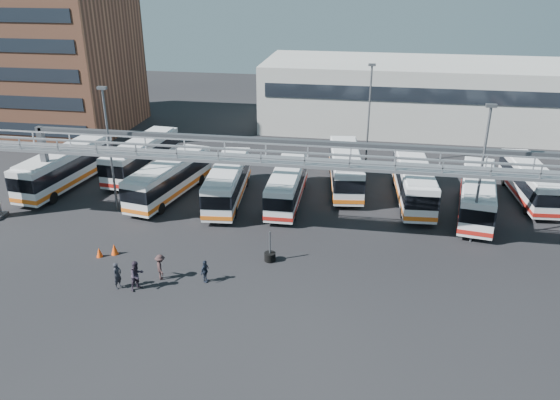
% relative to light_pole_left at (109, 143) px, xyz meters
% --- Properties ---
extents(ground, '(140.00, 140.00, 0.00)m').
position_rel_light_pole_left_xyz_m(ground, '(16.00, -8.00, -5.73)').
color(ground, black).
rests_on(ground, ground).
extents(gantry, '(51.40, 5.15, 7.10)m').
position_rel_light_pole_left_xyz_m(gantry, '(16.00, -2.13, -0.22)').
color(gantry, '#95989D').
rests_on(gantry, ground).
extents(apartment_building, '(18.00, 15.00, 16.00)m').
position_rel_light_pole_left_xyz_m(apartment_building, '(-18.00, 22.00, 2.27)').
color(apartment_building, '#90563D').
rests_on(apartment_building, ground).
extents(warehouse, '(42.00, 14.00, 8.00)m').
position_rel_light_pole_left_xyz_m(warehouse, '(28.00, 30.00, -1.73)').
color(warehouse, '#9E9E99').
rests_on(warehouse, ground).
extents(light_pole_left, '(0.70, 0.35, 10.21)m').
position_rel_light_pole_left_xyz_m(light_pole_left, '(0.00, 0.00, 0.00)').
color(light_pole_left, '#4C4F54').
rests_on(light_pole_left, ground).
extents(light_pole_mid, '(0.70, 0.35, 10.21)m').
position_rel_light_pole_left_xyz_m(light_pole_mid, '(28.00, -1.00, 0.00)').
color(light_pole_mid, '#4C4F54').
rests_on(light_pole_mid, ground).
extents(light_pole_back, '(0.70, 0.35, 10.21)m').
position_rel_light_pole_left_xyz_m(light_pole_back, '(20.00, 14.00, 0.00)').
color(light_pole_back, '#4C4F54').
rests_on(light_pole_back, ground).
extents(bus_0, '(3.98, 11.80, 3.52)m').
position_rel_light_pole_left_xyz_m(bus_0, '(-6.69, 4.07, -3.78)').
color(bus_0, silver).
rests_on(bus_0, ground).
extents(bus_1, '(3.62, 11.30, 3.37)m').
position_rel_light_pole_left_xyz_m(bus_1, '(-1.21, 8.39, -3.86)').
color(bus_1, silver).
rests_on(bus_1, ground).
extents(bus_2, '(4.46, 11.06, 3.27)m').
position_rel_light_pole_left_xyz_m(bus_2, '(3.41, 3.36, -3.92)').
color(bus_2, silver).
rests_on(bus_2, ground).
extents(bus_3, '(3.40, 10.90, 3.26)m').
position_rel_light_pole_left_xyz_m(bus_3, '(8.60, 3.33, -3.92)').
color(bus_3, silver).
rests_on(bus_3, ground).
extents(bus_4, '(2.46, 10.15, 3.07)m').
position_rel_light_pole_left_xyz_m(bus_4, '(13.64, 3.78, -4.03)').
color(bus_4, silver).
rests_on(bus_4, ground).
extents(bus_5, '(3.81, 11.23, 3.35)m').
position_rel_light_pole_left_xyz_m(bus_5, '(18.25, 8.28, -3.88)').
color(bus_5, silver).
rests_on(bus_5, ground).
extents(bus_6, '(3.26, 11.27, 3.38)m').
position_rel_light_pole_left_xyz_m(bus_6, '(24.12, 5.96, -3.86)').
color(bus_6, silver).
rests_on(bus_6, ground).
extents(bus_7, '(4.18, 11.08, 3.29)m').
position_rel_light_pole_left_xyz_m(bus_7, '(29.00, 3.98, -3.91)').
color(bus_7, silver).
rests_on(bus_7, ground).
extents(bus_8, '(3.10, 10.32, 3.09)m').
position_rel_light_pole_left_xyz_m(bus_8, '(33.92, 7.96, -4.02)').
color(bus_8, silver).
rests_on(bus_8, ground).
extents(pedestrian_a, '(0.57, 0.72, 1.75)m').
position_rel_light_pole_left_xyz_m(pedestrian_a, '(5.30, -11.17, -4.85)').
color(pedestrian_a, '#212229').
rests_on(pedestrian_a, ground).
extents(pedestrian_b, '(1.12, 1.19, 1.95)m').
position_rel_light_pole_left_xyz_m(pedestrian_b, '(6.56, -11.12, -4.75)').
color(pedestrian_b, '#2A222F').
rests_on(pedestrian_b, ground).
extents(pedestrian_c, '(1.10, 1.29, 1.73)m').
position_rel_light_pole_left_xyz_m(pedestrian_c, '(7.57, -9.73, -4.86)').
color(pedestrian_c, '#322122').
rests_on(pedestrian_c, ground).
extents(pedestrian_d, '(0.56, 0.95, 1.52)m').
position_rel_light_pole_left_xyz_m(pedestrian_d, '(10.46, -9.58, -4.97)').
color(pedestrian_d, '#1B2231').
rests_on(pedestrian_d, ground).
extents(cone_left, '(0.54, 0.54, 0.80)m').
position_rel_light_pole_left_xyz_m(cone_left, '(3.14, -7.17, -5.33)').
color(cone_left, '#E6440C').
rests_on(cone_left, ground).
extents(cone_right, '(0.49, 0.49, 0.70)m').
position_rel_light_pole_left_xyz_m(cone_right, '(2.27, -7.69, -5.38)').
color(cone_right, '#E6440C').
rests_on(cone_right, ground).
extents(tire_stack, '(0.77, 0.77, 2.21)m').
position_rel_light_pole_left_xyz_m(tire_stack, '(14.03, -6.25, -5.35)').
color(tire_stack, black).
rests_on(tire_stack, ground).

